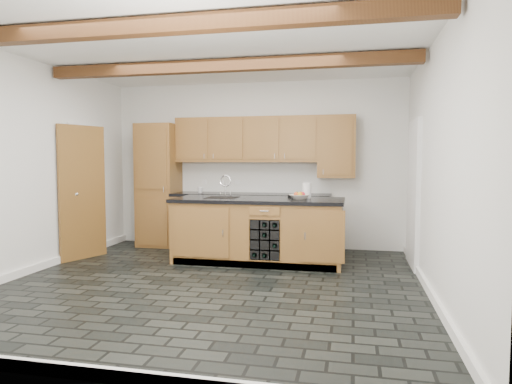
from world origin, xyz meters
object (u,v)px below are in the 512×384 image
(fruit_bowl, at_px, (299,197))
(paper_towel, at_px, (307,191))
(island, at_px, (259,230))
(kitchen_scale, at_px, (293,196))

(fruit_bowl, bearing_deg, paper_towel, 66.32)
(paper_towel, bearing_deg, island, -165.42)
(kitchen_scale, bearing_deg, island, -175.35)
(island, height_order, fruit_bowl, fruit_bowl)
(island, height_order, kitchen_scale, kitchen_scale)
(kitchen_scale, xyz_separation_m, paper_towel, (0.21, -0.09, 0.09))
(island, distance_m, kitchen_scale, 0.73)
(kitchen_scale, height_order, fruit_bowl, fruit_bowl)
(fruit_bowl, bearing_deg, kitchen_scale, 112.84)
(kitchen_scale, bearing_deg, fruit_bowl, -92.00)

